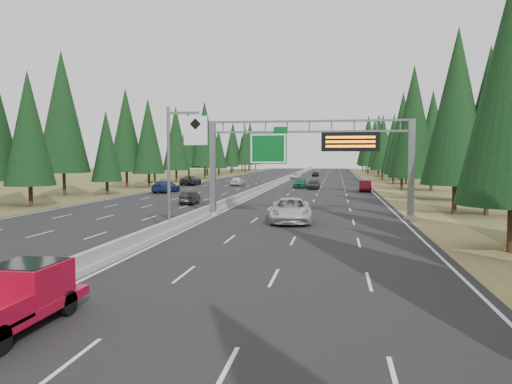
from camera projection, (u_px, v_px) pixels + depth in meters
road at (275, 186)px, 85.88m from camera, size 32.00×260.00×0.08m
shoulder_right at (381, 187)px, 83.06m from camera, size 3.60×260.00×0.06m
shoulder_left at (176, 185)px, 88.70m from camera, size 3.60×260.00×0.06m
median_barrier at (275, 183)px, 85.85m from camera, size 0.70×260.00×0.85m
sign_gantry at (317, 153)px, 39.67m from camera, size 16.75×0.98×7.80m
hov_sign_pole at (177, 160)px, 31.26m from camera, size 2.80×0.50×8.00m
tree_row_right at (422, 124)px, 67.64m from camera, size 11.71×242.57×18.99m
tree_row_left at (125, 129)px, 76.77m from camera, size 11.34×241.60×18.93m
silver_minivan at (291, 210)px, 37.16m from camera, size 3.51×6.69×1.80m
red_pickup at (19, 293)px, 14.28m from camera, size 1.93×5.40×1.76m
car_ahead_green at (300, 183)px, 78.53m from camera, size 2.08×4.55×1.51m
car_ahead_dkred at (365, 186)px, 70.29m from camera, size 1.84×4.79×1.56m
car_ahead_dkgrey at (314, 185)px, 75.29m from camera, size 1.96×4.70×1.36m
car_ahead_white at (296, 176)px, 111.76m from camera, size 2.61×4.85×1.29m
car_ahead_far at (315, 174)px, 124.76m from camera, size 1.81×3.88×1.29m
car_onc_near at (190, 198)px, 51.69m from camera, size 1.61×4.04×1.31m
car_onc_blue at (166, 187)px, 68.44m from camera, size 2.81×5.76×1.61m
car_onc_white at (238, 181)px, 84.60m from camera, size 2.00×4.56×1.53m
car_onc_far at (191, 180)px, 86.44m from camera, size 3.02×6.05×1.64m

